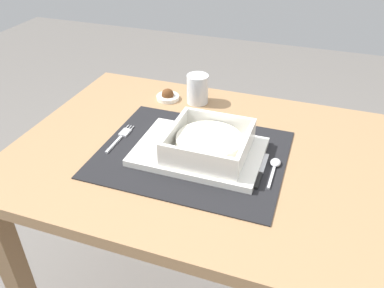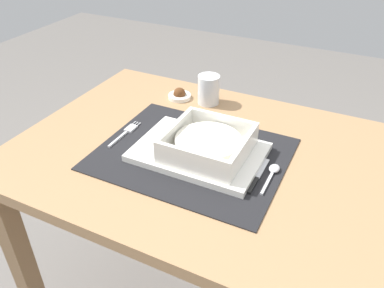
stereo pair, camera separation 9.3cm
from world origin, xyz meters
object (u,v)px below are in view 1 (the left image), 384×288
fork (121,136)px  spoon (275,165)px  dining_table (200,186)px  condiment_saucer (168,96)px  porridge_bowl (209,144)px  butter_knife (260,172)px  drinking_glass (198,90)px

fork → spoon: size_ratio=1.21×
dining_table → condiment_saucer: (-0.18, 0.22, 0.13)m
porridge_bowl → spoon: size_ratio=1.66×
fork → condiment_saucer: (0.03, 0.24, 0.00)m
dining_table → fork: 0.24m
spoon → dining_table: bearing=175.8°
fork → spoon: bearing=4.9°
fork → butter_knife: bearing=-0.5°
porridge_bowl → condiment_saucer: (-0.21, 0.25, -0.03)m
drinking_glass → fork: bearing=-115.4°
fork → condiment_saucer: size_ratio=1.95×
fork → butter_knife: size_ratio=1.00×
spoon → condiment_saucer: (-0.36, 0.24, 0.00)m
spoon → butter_knife: 0.04m
dining_table → drinking_glass: (-0.09, 0.23, 0.16)m
spoon → condiment_saucer: 0.44m
spoon → condiment_saucer: size_ratio=1.61×
fork → condiment_saucer: condiment_saucer is taller
spoon → butter_knife: (-0.03, -0.03, -0.00)m
dining_table → spoon: size_ratio=8.29×
porridge_bowl → spoon: bearing=4.1°
spoon → condiment_saucer: condiment_saucer is taller
fork → drinking_glass: 0.28m
dining_table → fork: fork is taller
spoon → fork: bearing=-178.5°
fork → drinking_glass: bearing=69.1°
fork → drinking_glass: drinking_glass is taller
dining_table → butter_knife: size_ratio=6.86×
porridge_bowl → spoon: porridge_bowl is taller
porridge_bowl → spoon: (0.16, 0.01, -0.03)m
dining_table → butter_knife: (0.16, -0.05, 0.13)m
porridge_bowl → fork: porridge_bowl is taller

